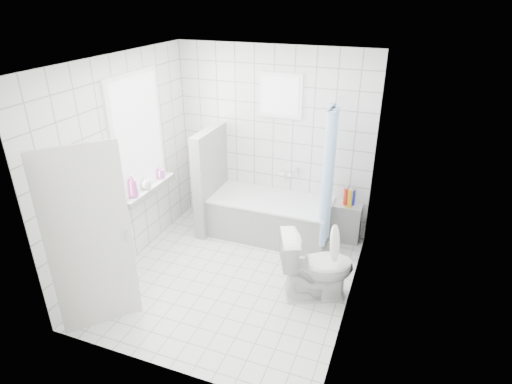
% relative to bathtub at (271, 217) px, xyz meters
% --- Properties ---
extents(ground, '(3.00, 3.00, 0.00)m').
position_rel_bathtub_xyz_m(ground, '(-0.11, -1.12, -0.29)').
color(ground, white).
rests_on(ground, ground).
extents(ceiling, '(3.00, 3.00, 0.00)m').
position_rel_bathtub_xyz_m(ceiling, '(-0.11, -1.12, 2.31)').
color(ceiling, white).
rests_on(ceiling, ground).
extents(wall_back, '(2.80, 0.02, 2.60)m').
position_rel_bathtub_xyz_m(wall_back, '(-0.11, 0.38, 1.01)').
color(wall_back, white).
rests_on(wall_back, ground).
extents(wall_front, '(2.80, 0.02, 2.60)m').
position_rel_bathtub_xyz_m(wall_front, '(-0.11, -2.62, 1.01)').
color(wall_front, white).
rests_on(wall_front, ground).
extents(wall_left, '(0.02, 3.00, 2.60)m').
position_rel_bathtub_xyz_m(wall_left, '(-1.51, -1.12, 1.01)').
color(wall_left, white).
rests_on(wall_left, ground).
extents(wall_right, '(0.02, 3.00, 2.60)m').
position_rel_bathtub_xyz_m(wall_right, '(1.29, -1.12, 1.01)').
color(wall_right, white).
rests_on(wall_right, ground).
extents(window_left, '(0.01, 0.90, 1.40)m').
position_rel_bathtub_xyz_m(window_left, '(-1.46, -0.82, 1.31)').
color(window_left, white).
rests_on(window_left, wall_left).
extents(window_back, '(0.50, 0.01, 0.50)m').
position_rel_bathtub_xyz_m(window_back, '(-0.01, 0.33, 1.66)').
color(window_back, white).
rests_on(window_back, wall_back).
extents(window_sill, '(0.18, 1.02, 0.08)m').
position_rel_bathtub_xyz_m(window_sill, '(-1.42, -0.82, 0.57)').
color(window_sill, white).
rests_on(window_sill, wall_left).
extents(door, '(0.56, 0.63, 2.00)m').
position_rel_bathtub_xyz_m(door, '(-1.09, -2.30, 0.71)').
color(door, silver).
rests_on(door, ground).
extents(bathtub, '(1.67, 0.77, 0.58)m').
position_rel_bathtub_xyz_m(bathtub, '(0.00, 0.00, 0.00)').
color(bathtub, white).
rests_on(bathtub, ground).
extents(partition_wall, '(0.15, 0.85, 1.50)m').
position_rel_bathtub_xyz_m(partition_wall, '(-0.90, -0.05, 0.46)').
color(partition_wall, white).
rests_on(partition_wall, ground).
extents(tiled_ledge, '(0.40, 0.24, 0.55)m').
position_rel_bathtub_xyz_m(tiled_ledge, '(1.03, 0.25, -0.02)').
color(tiled_ledge, white).
rests_on(tiled_ledge, ground).
extents(toilet, '(0.94, 0.75, 0.84)m').
position_rel_bathtub_xyz_m(toilet, '(0.92, -1.10, 0.13)').
color(toilet, white).
rests_on(toilet, ground).
extents(curtain_rod, '(0.02, 0.80, 0.02)m').
position_rel_bathtub_xyz_m(curtain_rod, '(0.78, -0.02, 1.71)').
color(curtain_rod, silver).
rests_on(curtain_rod, wall_back).
extents(shower_curtain, '(0.14, 0.48, 1.78)m').
position_rel_bathtub_xyz_m(shower_curtain, '(0.78, -0.16, 0.81)').
color(shower_curtain, '#519DF0').
rests_on(shower_curtain, curtain_rod).
extents(tub_faucet, '(0.18, 0.06, 0.06)m').
position_rel_bathtub_xyz_m(tub_faucet, '(0.10, 0.33, 0.56)').
color(tub_faucet, silver).
rests_on(tub_faucet, wall_back).
extents(sill_bottles, '(0.18, 0.76, 0.31)m').
position_rel_bathtub_xyz_m(sill_bottles, '(-1.41, -0.96, 0.73)').
color(sill_bottles, '#D051AA').
rests_on(sill_bottles, window_sill).
extents(ledge_bottles, '(0.16, 0.16, 0.26)m').
position_rel_bathtub_xyz_m(ledge_bottles, '(1.04, 0.24, 0.38)').
color(ledge_bottles, yellow).
rests_on(ledge_bottles, tiled_ledge).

